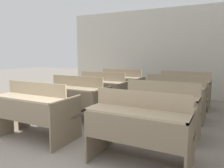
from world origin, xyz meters
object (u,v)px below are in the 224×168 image
Objects in this scene: bench_third_right at (174,96)px; bench_front_left at (36,110)px; bench_second_left at (76,98)px; bench_front_right at (140,127)px; bench_back_right at (184,89)px; bench_third_left at (102,90)px; bench_back_left at (121,84)px; bench_second_right at (161,108)px; schoolbag at (6,118)px.

bench_front_left is at bearing -129.28° from bench_third_right.
bench_front_right is at bearing -31.33° from bench_second_left.
bench_second_left is 2.86m from bench_back_right.
bench_front_right is 1.00× the size of bench_third_left.
bench_second_left and bench_back_right have the same top height.
bench_third_right and bench_back_left have the same top height.
bench_back_left and bench_back_right have the same top height.
bench_second_left is 1.00× the size of bench_back_left.
bench_back_left is at bearing 90.06° from bench_second_left.
bench_second_left is at bearing 179.58° from bench_second_right.
bench_front_left is 2.17m from bench_third_left.
bench_back_left is (0.02, 3.28, 0.00)m from bench_front_left.
bench_third_left and bench_third_right have the same top height.
bench_front_left is 1.00× the size of bench_third_left.
bench_third_left is at bearing 89.92° from bench_front_left.
bench_third_right and bench_back_right have the same top height.
bench_back_right is 4.21m from schoolbag.
bench_third_left is at bearing -179.19° from bench_third_right.
bench_second_left is at bearing -129.11° from bench_back_right.
bench_second_left is 1.78m from bench_second_right.
bench_second_right is (1.80, 1.07, 0.00)m from bench_front_left.
bench_second_right reaches higher than schoolbag.
bench_front_left is 1.00× the size of bench_back_right.
bench_third_right is (1.78, 1.11, 0.00)m from bench_second_left.
bench_third_left is at bearing 129.82° from bench_front_right.
bench_front_right is 3.76m from bench_back_left.
schoolbag is at bearing -114.03° from bench_third_left.
bench_third_left and bench_back_right have the same top height.
bench_front_left reaches higher than schoolbag.
bench_third_left is 1.00× the size of bench_third_right.
bench_front_right and bench_back_right have the same top height.
bench_third_right reaches higher than schoolbag.
bench_front_left is 3.28m from bench_back_left.
bench_third_right is (1.79, 0.03, 0.00)m from bench_third_left.
bench_second_left is at bearing 148.67° from bench_front_right.
bench_third_right is (-0.03, 2.21, 0.00)m from bench_front_right.
bench_third_left is 2.27m from schoolbag.
bench_third_right is at bearing -31.33° from bench_back_left.
bench_front_left is 1.00× the size of bench_third_right.
bench_third_right is 1.11m from bench_back_right.
bench_front_left is 1.82m from bench_front_right.
bench_back_right is (1.82, 3.31, 0.00)m from bench_front_left.
bench_front_right is 1.00× the size of bench_third_right.
bench_front_left is 2.09m from bench_second_right.
bench_back_left is 3.31m from schoolbag.
bench_second_right is 2.23m from bench_back_right.
bench_front_left is 0.97m from schoolbag.
bench_second_left is 1.08m from bench_third_left.
bench_back_right is (1.82, 1.13, 0.00)m from bench_third_left.
bench_back_right is at bearing 90.02° from bench_front_right.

